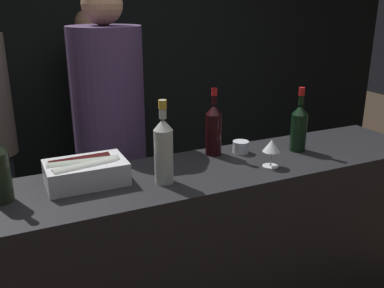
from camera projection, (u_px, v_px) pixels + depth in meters
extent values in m
cube|color=black|center=(90.00, 42.00, 3.56)|extent=(6.40, 0.06, 2.80)
cube|color=black|center=(194.00, 264.00, 2.10)|extent=(2.47, 0.51, 0.99)
cube|color=silver|center=(86.00, 172.00, 1.80)|extent=(0.33, 0.21, 0.10)
cylinder|color=#B2B7AD|center=(86.00, 171.00, 1.75)|extent=(0.27, 0.12, 0.08)
cylinder|color=#9EA899|center=(84.00, 167.00, 1.79)|extent=(0.30, 0.10, 0.07)
cylinder|color=#380F0F|center=(80.00, 164.00, 1.82)|extent=(0.26, 0.08, 0.07)
cylinder|color=silver|center=(270.00, 166.00, 1.99)|extent=(0.07, 0.07, 0.00)
cylinder|color=silver|center=(271.00, 159.00, 1.98)|extent=(0.01, 0.01, 0.07)
cone|color=silver|center=(272.00, 146.00, 1.96)|extent=(0.08, 0.08, 0.06)
cylinder|color=silver|center=(241.00, 147.00, 2.16)|extent=(0.08, 0.08, 0.06)
sphere|color=#F4C66B|center=(241.00, 146.00, 2.16)|extent=(0.04, 0.04, 0.04)
cylinder|color=black|center=(0.00, 178.00, 1.62)|extent=(0.08, 0.08, 0.20)
cylinder|color=black|center=(214.00, 134.00, 2.12)|extent=(0.08, 0.08, 0.21)
cone|color=black|center=(214.00, 109.00, 2.08)|extent=(0.08, 0.08, 0.05)
cylinder|color=black|center=(214.00, 96.00, 2.06)|extent=(0.02, 0.02, 0.08)
cylinder|color=red|center=(214.00, 92.00, 2.05)|extent=(0.03, 0.03, 0.04)
cylinder|color=black|center=(298.00, 133.00, 2.18)|extent=(0.08, 0.08, 0.19)
cone|color=black|center=(300.00, 110.00, 2.14)|extent=(0.08, 0.08, 0.05)
cylinder|color=black|center=(301.00, 96.00, 2.12)|extent=(0.03, 0.03, 0.09)
cylinder|color=red|center=(302.00, 91.00, 2.11)|extent=(0.03, 0.03, 0.04)
cylinder|color=#B2B7AD|center=(164.00, 157.00, 1.78)|extent=(0.08, 0.08, 0.23)
cone|color=#B2B7AD|center=(163.00, 124.00, 1.74)|extent=(0.08, 0.08, 0.05)
cylinder|color=#B2B7AD|center=(163.00, 109.00, 1.72)|extent=(0.03, 0.03, 0.08)
cylinder|color=gold|center=(163.00, 104.00, 1.71)|extent=(0.03, 0.03, 0.03)
cube|color=black|center=(116.00, 230.00, 2.56)|extent=(0.29, 0.21, 0.84)
cylinder|color=#473356|center=(108.00, 99.00, 2.31)|extent=(0.39, 0.39, 0.76)
sphere|color=tan|center=(102.00, 4.00, 2.15)|extent=(0.21, 0.21, 0.21)
cube|color=black|center=(100.00, 174.00, 3.49)|extent=(0.29, 0.21, 0.76)
cylinder|color=black|center=(94.00, 85.00, 3.26)|extent=(0.38, 0.38, 0.70)
sphere|color=#997051|center=(89.00, 23.00, 3.11)|extent=(0.21, 0.21, 0.21)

